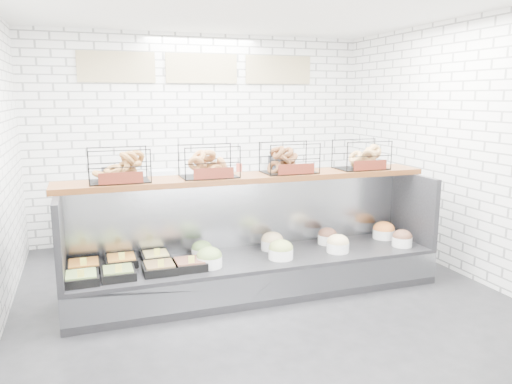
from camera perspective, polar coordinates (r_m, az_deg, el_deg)
name	(u,v)px	position (r m, az deg, el deg)	size (l,w,h in m)	color
ground	(266,301)	(5.32, 1.19, -12.39)	(5.50, 5.50, 0.00)	black
room_shell	(248,101)	(5.46, -0.97, 10.41)	(5.02, 5.51, 3.01)	white
display_case	(254,261)	(5.50, -0.19, -7.92)	(4.00, 0.90, 1.20)	black
bagel_shelf	(250,164)	(5.43, -0.73, 3.18)	(4.10, 0.50, 0.40)	#4D2710
prep_counter	(209,209)	(7.40, -5.43, -1.92)	(4.00, 0.60, 1.20)	#93969B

